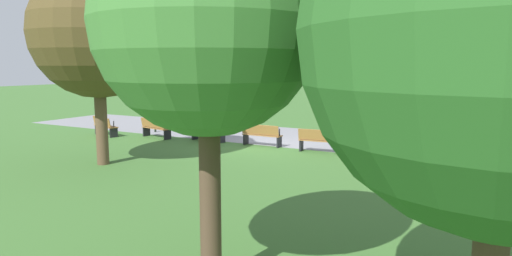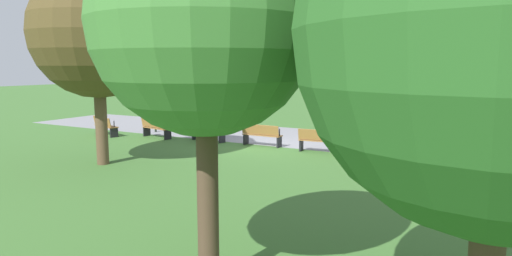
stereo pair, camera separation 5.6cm
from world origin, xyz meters
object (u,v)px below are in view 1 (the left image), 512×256
object	(u,v)px
tree_0	(508,31)
person_seated	(207,126)
bench_3	(261,135)
bench_5	(388,148)
tree_1	(208,23)
bench_1	(155,128)
bench_2	(207,131)
bench_0	(105,126)
bench_4	(321,140)
bench_6	(468,159)
tree_3	(97,33)
kiosk	(438,101)
lamp_post	(154,78)

from	to	relation	value
tree_0	person_seated	bearing A→B (deg)	135.59
bench_3	person_seated	distance (m)	2.71
bench_5	tree_1	bearing A→B (deg)	-103.42
bench_1	bench_2	xyz separation A→B (m)	(2.57, 0.40, 0.00)
bench_2	person_seated	world-z (taller)	person_seated
bench_5	person_seated	size ratio (longest dim) A/B	1.44
bench_0	bench_4	size ratio (longest dim) A/B	1.01
bench_4	bench_6	size ratio (longest dim) A/B	0.99
bench_2	tree_3	xyz separation A→B (m)	(-0.43, -5.38, 3.82)
person_seated	tree_0	xyz separation A→B (m)	(11.17, -10.94, 2.95)
bench_5	tree_3	bearing A→B (deg)	-160.43
bench_1	bench_4	size ratio (longest dim) A/B	1.01
bench_2	kiosk	size ratio (longest dim) A/B	0.47
bench_6	tree_3	bearing A→B (deg)	-175.57
bench_1	bench_3	bearing A→B (deg)	17.52
tree_0	tree_3	distance (m)	12.73
bench_2	bench_6	xyz separation A→B (m)	(10.30, -1.05, 0.00)
bench_5	tree_1	distance (m)	10.67
bench_1	bench_4	world-z (taller)	same
bench_3	bench_2	bearing A→B (deg)	-177.09
bench_3	bench_5	world-z (taller)	same
bench_6	bench_4	bearing A→B (deg)	150.80
bench_6	tree_1	size ratio (longest dim) A/B	0.32
kiosk	bench_0	bearing A→B (deg)	-149.75
bench_1	tree_3	world-z (taller)	tree_3
lamp_post	kiosk	bearing A→B (deg)	36.83
lamp_post	bench_6	bearing A→B (deg)	-8.22
bench_2	bench_5	size ratio (longest dim) A/B	0.99
tree_0	kiosk	world-z (taller)	tree_0
bench_3	bench_4	size ratio (longest dim) A/B	0.98
bench_4	tree_1	size ratio (longest dim) A/B	0.31
kiosk	bench_1	bearing A→B (deg)	-145.46
person_seated	kiosk	world-z (taller)	kiosk
tree_0	bench_1	bearing A→B (deg)	142.70
bench_3	tree_1	bearing A→B (deg)	-65.40
bench_2	bench_4	size ratio (longest dim) A/B	1.00
bench_0	bench_5	distance (m)	12.89
lamp_post	bench_3	bearing A→B (deg)	-7.61
bench_1	kiosk	xyz separation A→B (m)	(10.66, 10.30, 0.88)
bench_2	tree_0	bearing A→B (deg)	-38.41
bench_0	tree_3	world-z (taller)	tree_3
bench_2	tree_3	world-z (taller)	tree_3
bench_0	tree_0	world-z (taller)	tree_0
tree_1	lamp_post	bearing A→B (deg)	134.47
bench_1	lamp_post	xyz separation A→B (m)	(-1.24, 1.39, 2.20)
bench_1	tree_1	size ratio (longest dim) A/B	0.32
kiosk	bench_6	bearing A→B (deg)	-88.07
bench_2	kiosk	xyz separation A→B (m)	(8.09, 9.91, 0.88)
bench_3	bench_6	size ratio (longest dim) A/B	0.96
bench_5	tree_0	xyz separation A→B (m)	(3.29, -10.39, 3.12)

